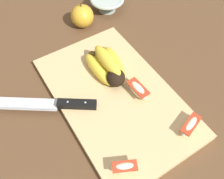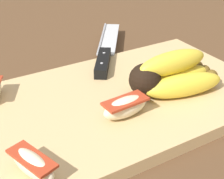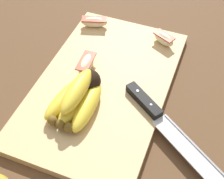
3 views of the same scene
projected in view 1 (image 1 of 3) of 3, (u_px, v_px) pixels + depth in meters
The scene contains 9 objects.
ground_plane at pixel (117, 101), 0.65m from camera, with size 6.00×6.00×0.00m, color brown.
cutting_board at pixel (114, 97), 0.65m from camera, with size 0.46×0.28×0.02m, color tan.
banana_bunch at pixel (108, 66), 0.66m from camera, with size 0.15×0.10×0.07m.
chefs_knife at pixel (58, 104), 0.61m from camera, with size 0.18×0.25×0.02m.
apple_wedge_near at pixel (190, 126), 0.57m from camera, with size 0.04×0.07×0.03m.
apple_wedge_middle at pixel (125, 167), 0.51m from camera, with size 0.05×0.06×0.03m.
apple_wedge_far at pixel (138, 90), 0.63m from camera, with size 0.07×0.03×0.03m.
whole_apple at pixel (82, 16), 0.80m from camera, with size 0.08×0.08×0.09m.
ceramic_bowl at pixel (107, 3), 0.86m from camera, with size 0.12×0.12×0.05m.
Camera 1 is at (-0.29, 0.20, 0.55)m, focal length 38.39 mm.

